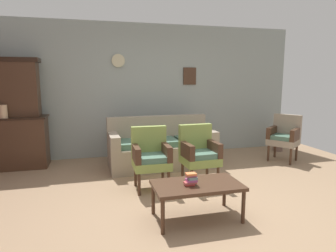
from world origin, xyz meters
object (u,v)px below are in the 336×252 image
at_px(side_cabinet, 15,142).
at_px(wingback_chair_by_fireplace, 284,135).
at_px(floor_vase_by_wall, 278,137).
at_px(floral_couch, 161,149).
at_px(coffee_table, 197,187).
at_px(book_stack_on_table, 191,179).
at_px(vase_on_cabinet, 3,112).
at_px(armchair_near_cabinet, 151,155).
at_px(armchair_by_doorway, 199,152).

xyz_separation_m(side_cabinet, wingback_chair_by_fireplace, (4.98, -0.81, 0.03)).
bearing_deg(floor_vase_by_wall, wingback_chair_by_fireplace, -117.93).
distance_m(side_cabinet, floral_couch, 2.64).
distance_m(coffee_table, book_stack_on_table, 0.15).
height_order(vase_on_cabinet, armchair_near_cabinet, vase_on_cabinet).
relative_size(floral_couch, floor_vase_by_wall, 3.07).
bearing_deg(floor_vase_by_wall, book_stack_on_table, -138.56).
height_order(floral_couch, wingback_chair_by_fireplace, same).
relative_size(armchair_by_doorway, wingback_chair_by_fireplace, 1.00).
height_order(side_cabinet, armchair_by_doorway, side_cabinet).
bearing_deg(side_cabinet, armchair_near_cabinet, -36.63).
bearing_deg(side_cabinet, wingback_chair_by_fireplace, -9.28).
bearing_deg(armchair_by_doorway, vase_on_cabinet, 154.56).
bearing_deg(book_stack_on_table, coffee_table, 19.82).
xyz_separation_m(armchair_near_cabinet, wingback_chair_by_fireplace, (2.82, 0.80, 0.00)).
distance_m(side_cabinet, armchair_by_doorway, 3.33).
relative_size(side_cabinet, floor_vase_by_wall, 1.84).
distance_m(armchair_near_cabinet, book_stack_on_table, 1.13).
distance_m(floral_couch, floor_vase_by_wall, 2.83).
relative_size(side_cabinet, book_stack_on_table, 7.93).
bearing_deg(floor_vase_by_wall, side_cabinet, 178.93).
bearing_deg(floor_vase_by_wall, floral_couch, -170.55).
distance_m(vase_on_cabinet, floral_couch, 2.79).
distance_m(vase_on_cabinet, book_stack_on_table, 3.60).
relative_size(book_stack_on_table, floor_vase_by_wall, 0.23).
height_order(armchair_by_doorway, book_stack_on_table, armchair_by_doorway).
xyz_separation_m(floral_couch, coffee_table, (-0.09, -2.12, 0.05)).
distance_m(floral_couch, wingback_chair_by_fireplace, 2.43).
xyz_separation_m(wingback_chair_by_fireplace, book_stack_on_table, (-2.58, -1.90, -0.01)).
distance_m(armchair_by_doorway, book_stack_on_table, 1.22).
bearing_deg(floral_couch, wingback_chair_by_fireplace, -5.92).
distance_m(wingback_chair_by_fireplace, book_stack_on_table, 3.20).
height_order(floral_couch, book_stack_on_table, floral_couch).
xyz_separation_m(vase_on_cabinet, wingback_chair_by_fireplace, (5.08, -0.64, -0.54)).
bearing_deg(vase_on_cabinet, side_cabinet, 61.43).
bearing_deg(floral_couch, book_stack_on_table, -94.53).
relative_size(floral_couch, coffee_table, 1.92).
xyz_separation_m(floral_couch, armchair_by_doorway, (0.34, -1.04, 0.17)).
bearing_deg(vase_on_cabinet, armchair_by_doorway, -25.44).
height_order(floral_couch, coffee_table, floral_couch).
distance_m(side_cabinet, book_stack_on_table, 3.62).
relative_size(vase_on_cabinet, floor_vase_by_wall, 0.36).
xyz_separation_m(floral_couch, armchair_near_cabinet, (-0.41, -1.05, 0.17)).
relative_size(armchair_near_cabinet, armchair_by_doorway, 1.00).
relative_size(coffee_table, book_stack_on_table, 6.87).
distance_m(floral_couch, armchair_near_cabinet, 1.14).
distance_m(book_stack_on_table, floor_vase_by_wall, 3.95).
relative_size(floral_couch, armchair_by_doorway, 2.14).
distance_m(armchair_near_cabinet, floor_vase_by_wall, 3.54).
height_order(book_stack_on_table, floor_vase_by_wall, floor_vase_by_wall).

